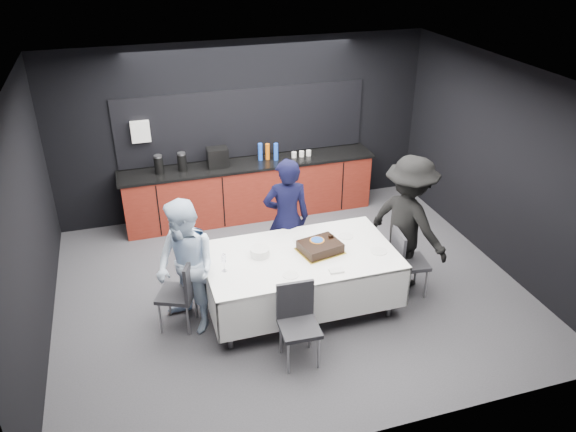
# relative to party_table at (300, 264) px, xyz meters

# --- Properties ---
(ground) EXTENTS (6.00, 6.00, 0.00)m
(ground) POSITION_rel_party_table_xyz_m (0.00, 0.40, -0.64)
(ground) COLOR #434247
(ground) RESTS_ON ground
(room_shell) EXTENTS (6.04, 5.04, 2.82)m
(room_shell) POSITION_rel_party_table_xyz_m (0.00, 0.40, 1.22)
(room_shell) COLOR white
(room_shell) RESTS_ON ground
(kitchenette) EXTENTS (4.10, 0.64, 2.05)m
(kitchenette) POSITION_rel_party_table_xyz_m (-0.02, 2.62, -0.10)
(kitchenette) COLOR #62180F
(kitchenette) RESTS_ON ground
(party_table) EXTENTS (2.32, 1.32, 0.78)m
(party_table) POSITION_rel_party_table_xyz_m (0.00, 0.00, 0.00)
(party_table) COLOR #99999E
(party_table) RESTS_ON ground
(cake_assembly) EXTENTS (0.58, 0.51, 0.16)m
(cake_assembly) POSITION_rel_party_table_xyz_m (0.25, -0.01, 0.20)
(cake_assembly) COLOR gold
(cake_assembly) RESTS_ON party_table
(plate_stack) EXTENTS (0.23, 0.23, 0.10)m
(plate_stack) POSITION_rel_party_table_xyz_m (-0.47, 0.11, 0.19)
(plate_stack) COLOR white
(plate_stack) RESTS_ON party_table
(loose_plate_near) EXTENTS (0.18, 0.18, 0.01)m
(loose_plate_near) POSITION_rel_party_table_xyz_m (-0.25, -0.40, 0.14)
(loose_plate_near) COLOR white
(loose_plate_near) RESTS_ON party_table
(loose_plate_right_a) EXTENTS (0.19, 0.19, 0.01)m
(loose_plate_right_a) POSITION_rel_party_table_xyz_m (0.69, 0.24, 0.14)
(loose_plate_right_a) COLOR white
(loose_plate_right_a) RESTS_ON party_table
(loose_plate_right_b) EXTENTS (0.21, 0.21, 0.01)m
(loose_plate_right_b) POSITION_rel_party_table_xyz_m (0.94, -0.22, 0.14)
(loose_plate_right_b) COLOR white
(loose_plate_right_b) RESTS_ON party_table
(loose_plate_far) EXTENTS (0.20, 0.20, 0.01)m
(loose_plate_far) POSITION_rel_party_table_xyz_m (0.11, 0.31, 0.14)
(loose_plate_far) COLOR white
(loose_plate_far) RESTS_ON party_table
(fork_pile) EXTENTS (0.17, 0.11, 0.03)m
(fork_pile) POSITION_rel_party_table_xyz_m (0.28, -0.48, 0.15)
(fork_pile) COLOR white
(fork_pile) RESTS_ON party_table
(champagne_flute) EXTENTS (0.06, 0.06, 0.22)m
(champagne_flute) POSITION_rel_party_table_xyz_m (-0.95, -0.08, 0.30)
(champagne_flute) COLOR white
(champagne_flute) RESTS_ON party_table
(chair_left) EXTENTS (0.56, 0.56, 0.92)m
(chair_left) POSITION_rel_party_table_xyz_m (-1.44, 0.05, -0.11)
(chair_left) COLOR #29292E
(chair_left) RESTS_ON ground
(chair_right) EXTENTS (0.47, 0.47, 0.92)m
(chair_right) POSITION_rel_party_table_xyz_m (1.39, -0.11, -0.11)
(chair_right) COLOR #29292E
(chair_right) RESTS_ON ground
(chair_near) EXTENTS (0.44, 0.44, 0.92)m
(chair_near) POSITION_rel_party_table_xyz_m (-0.31, -0.85, -0.11)
(chair_near) COLOR #29292E
(chair_near) RESTS_ON ground
(person_center) EXTENTS (0.67, 0.49, 1.71)m
(person_center) POSITION_rel_party_table_xyz_m (0.07, 0.77, 0.22)
(person_center) COLOR black
(person_center) RESTS_ON ground
(person_left) EXTENTS (0.94, 1.01, 1.66)m
(person_left) POSITION_rel_party_table_xyz_m (-1.37, 0.03, 0.19)
(person_left) COLOR silver
(person_left) RESTS_ON ground
(person_right) EXTENTS (1.10, 1.35, 1.82)m
(person_right) POSITION_rel_party_table_xyz_m (1.50, 0.11, 0.27)
(person_right) COLOR black
(person_right) RESTS_ON ground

